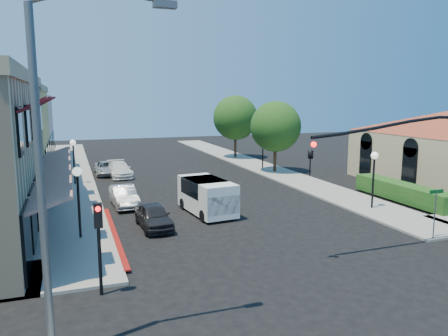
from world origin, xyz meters
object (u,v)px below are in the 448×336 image
object	(u,v)px
parked_car_b	(124,196)
street_tree_a	(276,127)
secondary_signal	(99,232)
lamppost_right_near	(374,166)
white_van	(207,194)
parked_car_a	(154,216)
lamppost_left_far	(73,151)
cobra_streetlight	(54,161)
street_name_sign	(435,206)
street_tree_b	(235,118)
lamppost_right_far	(263,141)
lamppost_left_near	(78,184)
parked_car_d	(106,168)
parked_car_c	(119,169)
signal_mast_arm	(423,160)

from	to	relation	value
parked_car_b	street_tree_a	bearing A→B (deg)	26.25
secondary_signal	lamppost_right_near	xyz separation A→B (m)	(16.50, 6.59, 0.42)
white_van	parked_car_a	distance (m)	3.96
lamppost_left_far	parked_car_b	world-z (taller)	lamppost_left_far
cobra_streetlight	street_name_sign	distance (m)	17.54
street_tree_b	white_van	xyz separation A→B (m)	(-10.09, -21.52, -3.37)
street_name_sign	lamppost_right_far	xyz separation A→B (m)	(1.00, 21.80, 1.04)
street_tree_a	white_van	distance (m)	15.61
street_tree_b	white_van	size ratio (longest dim) A/B	1.47
street_tree_a	secondary_signal	size ratio (longest dim) A/B	1.95
street_tree_a	white_van	world-z (taller)	street_tree_a
street_tree_b	lamppost_right_near	bearing A→B (deg)	-90.72
lamppost_left_near	white_van	world-z (taller)	lamppost_left_near
parked_car_b	lamppost_right_far	bearing A→B (deg)	32.49
parked_car_a	parked_car_b	world-z (taller)	parked_car_b
lamppost_left_far	parked_car_a	world-z (taller)	lamppost_left_far
cobra_streetlight	lamppost_right_far	world-z (taller)	cobra_streetlight
street_tree_a	street_tree_b	size ratio (longest dim) A/B	0.92
street_tree_a	street_name_sign	distance (m)	20.00
lamppost_left_far	lamppost_right_near	xyz separation A→B (m)	(17.00, -14.00, 0.00)
parked_car_b	lamppost_left_near	bearing A→B (deg)	-117.97
parked_car_a	parked_car_d	world-z (taller)	parked_car_a
lamppost_left_far	parked_car_a	distance (m)	13.93
street_tree_b	parked_car_a	xyz separation A→B (m)	(-13.60, -23.27, -3.90)
parked_car_a	parked_car_c	size ratio (longest dim) A/B	0.85
signal_mast_arm	lamppost_left_far	world-z (taller)	signal_mast_arm
street_tree_b	lamppost_left_near	size ratio (longest dim) A/B	1.97
cobra_streetlight	lamppost_left_far	bearing A→B (deg)	88.45
lamppost_right_far	parked_car_c	xyz separation A→B (m)	(-13.30, 0.57, -2.10)
parked_car_b	parked_car_d	distance (m)	12.06
street_tree_b	lamppost_left_near	bearing A→B (deg)	-125.79
street_name_sign	white_van	distance (m)	12.09
secondary_signal	parked_car_a	distance (m)	8.17
parked_car_d	lamppost_left_near	bearing A→B (deg)	-98.99
secondary_signal	lamppost_right_near	size ratio (longest dim) A/B	0.93
lamppost_right_far	street_name_sign	bearing A→B (deg)	-92.63
lamppost_left_far	lamppost_right_far	xyz separation A→B (m)	(17.00, 2.00, 0.00)
secondary_signal	lamppost_right_near	world-z (taller)	lamppost_right_near
street_tree_a	parked_car_b	xyz separation A→B (m)	(-14.51, -8.06, -3.54)
secondary_signal	lamppost_right_near	distance (m)	17.77
lamppost_right_near	lamppost_right_far	world-z (taller)	same
lamppost_right_far	parked_car_c	size ratio (longest dim) A/B	0.81
street_tree_a	parked_car_c	world-z (taller)	street_tree_a
lamppost_left_far	lamppost_right_far	bearing A→B (deg)	6.71
lamppost_right_near	parked_car_b	bearing A→B (deg)	157.32
signal_mast_arm	parked_car_d	distance (m)	27.35
parked_car_d	white_van	bearing A→B (deg)	-74.27
street_name_sign	cobra_streetlight	bearing A→B (deg)	-165.84
lamppost_right_near	parked_car_d	size ratio (longest dim) A/B	0.85
street_tree_a	lamppost_right_near	bearing A→B (deg)	-91.23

